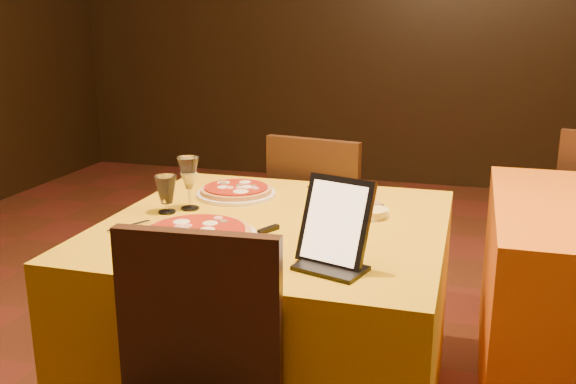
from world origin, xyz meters
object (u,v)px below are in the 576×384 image
(pizza_near, at_px, (197,235))
(wine_glass, at_px, (189,183))
(tablet, at_px, (335,222))
(water_glass, at_px, (166,195))
(main_table, at_px, (276,325))
(pizza_far, at_px, (236,192))
(chair_main_far, at_px, (329,229))

(pizza_near, distance_m, wine_glass, 0.34)
(pizza_near, distance_m, tablet, 0.46)
(wine_glass, xyz_separation_m, tablet, (0.60, -0.36, 0.03))
(wine_glass, xyz_separation_m, water_glass, (-0.06, -0.06, -0.03))
(main_table, distance_m, wine_glass, 0.58)
(main_table, height_order, wine_glass, wine_glass)
(main_table, distance_m, pizza_far, 0.52)
(main_table, relative_size, chair_main_far, 1.21)
(pizza_far, relative_size, water_glass, 2.30)
(pizza_near, relative_size, water_glass, 2.84)
(chair_main_far, xyz_separation_m, tablet, (0.27, -1.14, 0.41))
(chair_main_far, height_order, wine_glass, wine_glass)
(wine_glass, height_order, water_glass, wine_glass)
(main_table, relative_size, tablet, 4.51)
(main_table, bearing_deg, tablet, -49.37)
(pizza_near, distance_m, water_glass, 0.32)
(chair_main_far, xyz_separation_m, water_glass, (-0.39, -0.84, 0.36))
(water_glass, bearing_deg, pizza_far, 60.57)
(tablet, bearing_deg, main_table, 148.29)
(main_table, height_order, pizza_far, pizza_far)
(main_table, bearing_deg, water_glass, -178.55)
(pizza_far, relative_size, tablet, 1.23)
(pizza_far, distance_m, water_glass, 0.31)
(main_table, distance_m, pizza_near, 0.49)
(wine_glass, bearing_deg, tablet, -31.34)
(water_glass, bearing_deg, wine_glass, 46.84)
(wine_glass, bearing_deg, pizza_far, 65.62)
(pizza_near, height_order, pizza_far, same)
(pizza_near, bearing_deg, pizza_far, 96.92)
(wine_glass, relative_size, water_glass, 1.46)
(pizza_near, height_order, water_glass, water_glass)
(main_table, relative_size, wine_glass, 5.79)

